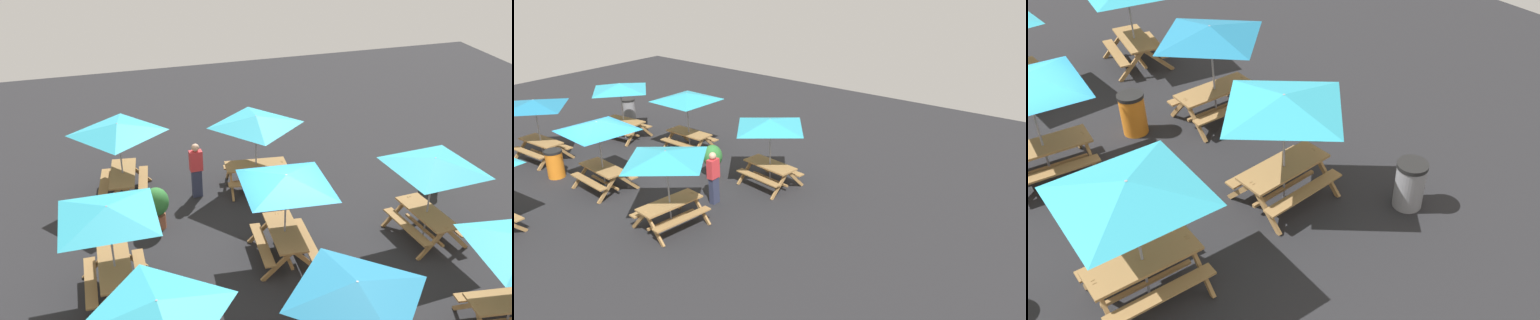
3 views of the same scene
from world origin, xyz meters
The scene contains 6 objects.
ground_plane centered at (0.00, 0.00, 0.00)m, with size 31.45×31.45×0.00m, color #232326.
picnic_table_2 centered at (-3.45, 3.46, 1.99)m, with size 2.20×2.20×2.34m.
picnic_table_3 centered at (-0.26, 4.06, 1.99)m, with size 2.83×2.83×2.34m.
picnic_table_6 centered at (-3.94, 0.14, 1.99)m, with size 2.09×2.09×2.34m.
trash_bin_orange centered at (-2.14, -0.42, 0.49)m, with size 0.59×0.59×0.98m.
trash_bin_gray centered at (-5.20, 5.05, 0.49)m, with size 0.59×0.59×0.98m.
Camera 3 is at (1.69, 10.30, 7.18)m, focal length 40.00 mm.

